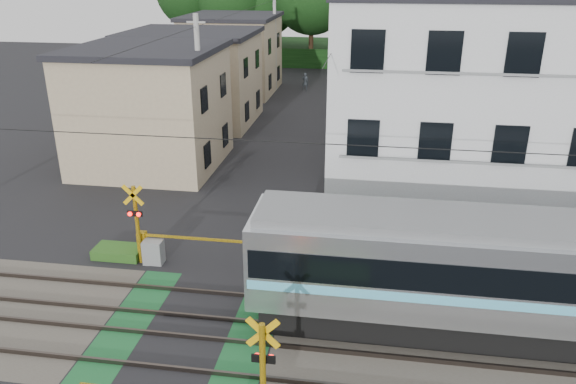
% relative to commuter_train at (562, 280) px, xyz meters
% --- Properties ---
extents(ground, '(120.00, 120.00, 0.00)m').
position_rel_commuter_train_xyz_m(ground, '(-10.62, -1.20, -1.95)').
color(ground, black).
extents(track_bed, '(120.00, 120.00, 0.14)m').
position_rel_commuter_train_xyz_m(track_bed, '(-10.62, -1.20, -1.91)').
color(track_bed, '#47423A').
rests_on(track_bed, ground).
extents(commuter_train, '(17.71, 2.79, 3.68)m').
position_rel_commuter_train_xyz_m(commuter_train, '(0.00, 0.00, 0.00)').
color(commuter_train, black).
rests_on(commuter_train, ground).
extents(crossing_signal_far, '(4.74, 0.65, 3.09)m').
position_rel_commuter_train_xyz_m(crossing_signal_far, '(-13.21, 2.45, -1.23)').
color(crossing_signal_far, yellow).
rests_on(crossing_signal_far, ground).
extents(apartment_block, '(10.20, 8.36, 9.30)m').
position_rel_commuter_train_xyz_m(apartment_block, '(-2.12, 8.29, 2.71)').
color(apartment_block, silver).
rests_on(apartment_block, ground).
extents(houses_row, '(22.07, 31.35, 6.80)m').
position_rel_commuter_train_xyz_m(houses_row, '(-10.37, 24.72, 1.30)').
color(houses_row, tan).
rests_on(houses_row, ground).
extents(tree_hill, '(40.00, 13.51, 11.65)m').
position_rel_commuter_train_xyz_m(tree_hill, '(-11.64, 46.42, 3.77)').
color(tree_hill, '#143612').
rests_on(tree_hill, ground).
extents(catenary, '(60.00, 5.04, 7.00)m').
position_rel_commuter_train_xyz_m(catenary, '(-4.62, -1.17, 1.75)').
color(catenary, '#2D2D33').
rests_on(catenary, ground).
extents(utility_poles, '(7.90, 42.00, 8.00)m').
position_rel_commuter_train_xyz_m(utility_poles, '(-11.67, 21.81, 2.14)').
color(utility_poles, '#A5A5A0').
rests_on(utility_poles, ground).
extents(pedestrian, '(0.59, 0.43, 1.52)m').
position_rel_commuter_train_xyz_m(pedestrian, '(-11.45, 33.04, -1.19)').
color(pedestrian, '#31383E').
rests_on(pedestrian, ground).
extents(weed_patches, '(10.25, 8.80, 0.40)m').
position_rel_commuter_train_xyz_m(weed_patches, '(-8.86, -1.29, -1.76)').
color(weed_patches, '#2D5E1E').
rests_on(weed_patches, ground).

